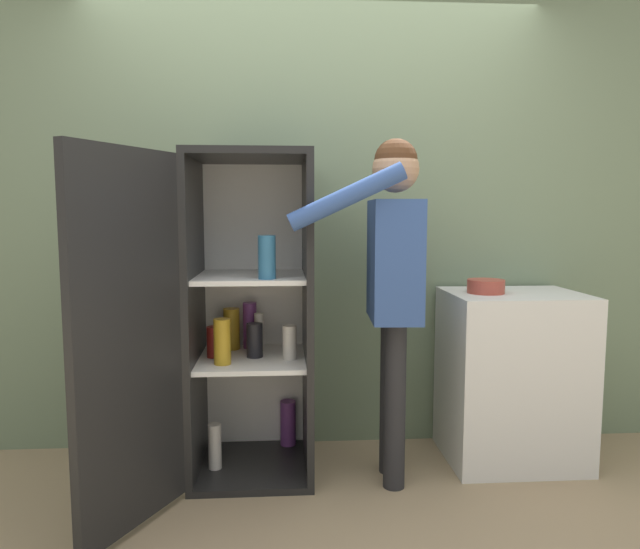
{
  "coord_description": "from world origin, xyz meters",
  "views": [
    {
      "loc": [
        -0.19,
        -2.28,
        1.34
      ],
      "look_at": [
        0.01,
        0.62,
        1.03
      ],
      "focal_mm": 32.0,
      "sensor_mm": 36.0,
      "label": 1
    }
  ],
  "objects": [
    {
      "name": "person",
      "position": [
        0.35,
        0.45,
        1.09
      ],
      "size": [
        0.66,
        0.55,
        1.69
      ],
      "color": "#262628",
      "rests_on": "ground_plane"
    },
    {
      "name": "counter",
      "position": [
        1.05,
        0.65,
        0.46
      ],
      "size": [
        0.7,
        0.56,
        0.92
      ],
      "color": "white",
      "rests_on": "ground_plane"
    },
    {
      "name": "bowl",
      "position": [
        0.89,
        0.64,
        0.96
      ],
      "size": [
        0.19,
        0.19,
        0.07
      ],
      "color": "#B24738",
      "rests_on": "counter"
    },
    {
      "name": "refrigerator",
      "position": [
        -0.44,
        0.55,
        0.81
      ],
      "size": [
        0.94,
        1.16,
        1.64
      ],
      "color": "black",
      "rests_on": "ground_plane"
    },
    {
      "name": "ground_plane",
      "position": [
        0.0,
        0.0,
        0.0
      ],
      "size": [
        12.0,
        12.0,
        0.0
      ],
      "primitive_type": "plane",
      "color": "tan"
    },
    {
      "name": "wall_back",
      "position": [
        0.0,
        0.98,
        1.27
      ],
      "size": [
        7.0,
        0.06,
        2.55
      ],
      "color": "gray",
      "rests_on": "ground_plane"
    }
  ]
}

